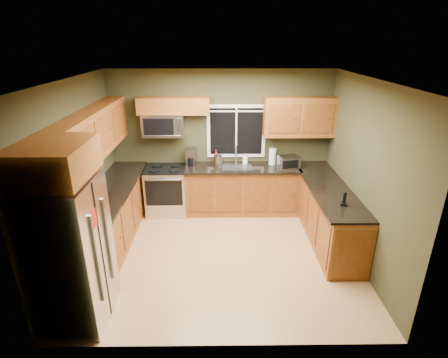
{
  "coord_description": "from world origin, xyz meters",
  "views": [
    {
      "loc": [
        -0.01,
        -4.73,
        3.21
      ],
      "look_at": [
        0.05,
        0.35,
        1.15
      ],
      "focal_mm": 28.0,
      "sensor_mm": 36.0,
      "label": 1
    }
  ],
  "objects_px": {
    "coffee_maker": "(191,157)",
    "kettle": "(218,161)",
    "range": "(167,190)",
    "microwave": "(163,124)",
    "soap_bottle_b": "(245,159)",
    "refrigerator": "(71,253)",
    "toaster_oven": "(289,162)",
    "soap_bottle_a": "(216,157)",
    "cordless_phone": "(344,201)",
    "paper_towel_roll": "(272,156)"
  },
  "relations": [
    {
      "from": "coffee_maker",
      "to": "cordless_phone",
      "type": "xyz_separation_m",
      "value": [
        2.36,
        -1.79,
        -0.09
      ]
    },
    {
      "from": "range",
      "to": "soap_bottle_b",
      "type": "bearing_deg",
      "value": 8.04
    },
    {
      "from": "microwave",
      "to": "soap_bottle_b",
      "type": "relative_size",
      "value": 4.24
    },
    {
      "from": "range",
      "to": "paper_towel_roll",
      "type": "bearing_deg",
      "value": 4.37
    },
    {
      "from": "range",
      "to": "microwave",
      "type": "xyz_separation_m",
      "value": [
        -0.0,
        0.14,
        1.26
      ]
    },
    {
      "from": "refrigerator",
      "to": "soap_bottle_a",
      "type": "relative_size",
      "value": 6.51
    },
    {
      "from": "microwave",
      "to": "cordless_phone",
      "type": "distance_m",
      "value": 3.43
    },
    {
      "from": "refrigerator",
      "to": "toaster_oven",
      "type": "bearing_deg",
      "value": 42.05
    },
    {
      "from": "coffee_maker",
      "to": "cordless_phone",
      "type": "distance_m",
      "value": 2.97
    },
    {
      "from": "soap_bottle_b",
      "to": "microwave",
      "type": "bearing_deg",
      "value": -177.0
    },
    {
      "from": "microwave",
      "to": "paper_towel_roll",
      "type": "height_order",
      "value": "microwave"
    },
    {
      "from": "kettle",
      "to": "cordless_phone",
      "type": "bearing_deg",
      "value": -41.25
    },
    {
      "from": "coffee_maker",
      "to": "kettle",
      "type": "bearing_deg",
      "value": -18.43
    },
    {
      "from": "paper_towel_roll",
      "to": "soap_bottle_a",
      "type": "distance_m",
      "value": 1.08
    },
    {
      "from": "paper_towel_roll",
      "to": "microwave",
      "type": "bearing_deg",
      "value": -179.44
    },
    {
      "from": "refrigerator",
      "to": "toaster_oven",
      "type": "height_order",
      "value": "refrigerator"
    },
    {
      "from": "toaster_oven",
      "to": "coffee_maker",
      "type": "height_order",
      "value": "coffee_maker"
    },
    {
      "from": "soap_bottle_b",
      "to": "refrigerator",
      "type": "bearing_deg",
      "value": -126.62
    },
    {
      "from": "kettle",
      "to": "soap_bottle_a",
      "type": "height_order",
      "value": "kettle"
    },
    {
      "from": "kettle",
      "to": "coffee_maker",
      "type": "bearing_deg",
      "value": 161.57
    },
    {
      "from": "toaster_oven",
      "to": "paper_towel_roll",
      "type": "distance_m",
      "value": 0.35
    },
    {
      "from": "microwave",
      "to": "coffee_maker",
      "type": "xyz_separation_m",
      "value": [
        0.48,
        0.01,
        -0.64
      ]
    },
    {
      "from": "soap_bottle_a",
      "to": "soap_bottle_b",
      "type": "height_order",
      "value": "soap_bottle_a"
    },
    {
      "from": "toaster_oven",
      "to": "microwave",
      "type": "bearing_deg",
      "value": 175.54
    },
    {
      "from": "microwave",
      "to": "soap_bottle_a",
      "type": "relative_size",
      "value": 2.75
    },
    {
      "from": "kettle",
      "to": "range",
      "type": "bearing_deg",
      "value": 178.68
    },
    {
      "from": "range",
      "to": "microwave",
      "type": "relative_size",
      "value": 1.23
    },
    {
      "from": "refrigerator",
      "to": "coffee_maker",
      "type": "distance_m",
      "value": 3.15
    },
    {
      "from": "paper_towel_roll",
      "to": "cordless_phone",
      "type": "height_order",
      "value": "paper_towel_roll"
    },
    {
      "from": "paper_towel_roll",
      "to": "soap_bottle_b",
      "type": "height_order",
      "value": "paper_towel_roll"
    },
    {
      "from": "kettle",
      "to": "soap_bottle_b",
      "type": "bearing_deg",
      "value": 24.31
    },
    {
      "from": "coffee_maker",
      "to": "soap_bottle_b",
      "type": "xyz_separation_m",
      "value": [
        1.05,
        0.07,
        -0.06
      ]
    },
    {
      "from": "refrigerator",
      "to": "range",
      "type": "xyz_separation_m",
      "value": [
        0.69,
        2.77,
        -0.43
      ]
    },
    {
      "from": "soap_bottle_b",
      "to": "cordless_phone",
      "type": "relative_size",
      "value": 0.87
    },
    {
      "from": "toaster_oven",
      "to": "range",
      "type": "bearing_deg",
      "value": 178.88
    },
    {
      "from": "refrigerator",
      "to": "kettle",
      "type": "bearing_deg",
      "value": 58.41
    },
    {
      "from": "paper_towel_roll",
      "to": "cordless_phone",
      "type": "bearing_deg",
      "value": -66.03
    },
    {
      "from": "refrigerator",
      "to": "microwave",
      "type": "relative_size",
      "value": 2.37
    },
    {
      "from": "range",
      "to": "soap_bottle_a",
      "type": "distance_m",
      "value": 1.15
    },
    {
      "from": "coffee_maker",
      "to": "soap_bottle_a",
      "type": "height_order",
      "value": "coffee_maker"
    },
    {
      "from": "coffee_maker",
      "to": "toaster_oven",
      "type": "bearing_deg",
      "value": -6.04
    },
    {
      "from": "toaster_oven",
      "to": "kettle",
      "type": "relative_size",
      "value": 1.49
    },
    {
      "from": "microwave",
      "to": "paper_towel_roll",
      "type": "distance_m",
      "value": 2.14
    },
    {
      "from": "microwave",
      "to": "cordless_phone",
      "type": "xyz_separation_m",
      "value": [
        2.84,
        -1.78,
        -0.73
      ]
    },
    {
      "from": "coffee_maker",
      "to": "kettle",
      "type": "xyz_separation_m",
      "value": [
        0.52,
        -0.17,
        -0.02
      ]
    },
    {
      "from": "toaster_oven",
      "to": "kettle",
      "type": "xyz_separation_m",
      "value": [
        -1.33,
        0.02,
        0.02
      ]
    },
    {
      "from": "microwave",
      "to": "soap_bottle_a",
      "type": "distance_m",
      "value": 1.16
    },
    {
      "from": "range",
      "to": "soap_bottle_a",
      "type": "relative_size",
      "value": 3.39
    },
    {
      "from": "coffee_maker",
      "to": "refrigerator",
      "type": "bearing_deg",
      "value": -111.82
    },
    {
      "from": "cordless_phone",
      "to": "toaster_oven",
      "type": "bearing_deg",
      "value": 107.84
    }
  ]
}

